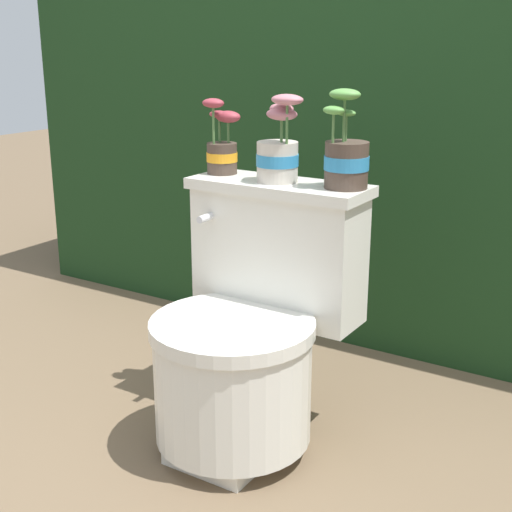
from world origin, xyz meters
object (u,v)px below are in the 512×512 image
object	(u,v)px
potted_plant_midleft	(279,150)
potted_plant_middle	(346,157)
toilet	(248,336)
potted_plant_left	(222,147)

from	to	relation	value
potted_plant_midleft	potted_plant_middle	world-z (taller)	potted_plant_middle
toilet	potted_plant_midleft	bearing A→B (deg)	89.68
potted_plant_left	potted_plant_middle	world-z (taller)	potted_plant_middle
potted_plant_left	potted_plant_middle	xyz separation A→B (m)	(0.39, 0.00, 0.00)
toilet	potted_plant_middle	xyz separation A→B (m)	(0.19, 0.17, 0.48)
potted_plant_midleft	potted_plant_middle	bearing A→B (deg)	6.42
toilet	potted_plant_middle	distance (m)	0.54
potted_plant_left	potted_plant_middle	size ratio (longest dim) A/B	0.85
toilet	potted_plant_left	bearing A→B (deg)	139.40
potted_plant_midleft	toilet	bearing A→B (deg)	-90.32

